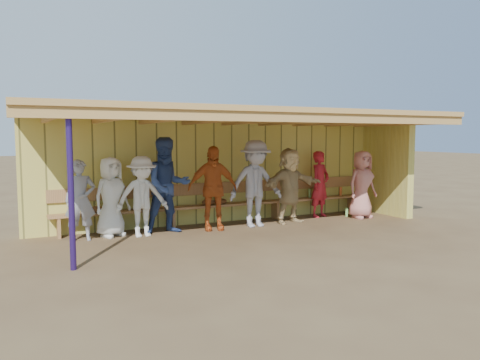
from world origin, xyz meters
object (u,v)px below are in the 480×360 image
at_px(player_b, 111,197).
at_px(player_extra, 142,196).
at_px(player_e, 255,184).
at_px(player_c, 168,185).
at_px(player_d, 212,188).
at_px(player_h, 362,184).
at_px(player_f, 290,185).
at_px(player_g, 320,184).
at_px(player_a, 80,200).
at_px(bench, 225,200).

height_order(player_b, player_extra, player_extra).
bearing_deg(player_e, player_extra, -178.85).
xyz_separation_m(player_c, player_d, (0.95, -0.09, -0.09)).
relative_size(player_d, player_e, 0.94).
bearing_deg(player_c, player_b, 171.55).
height_order(player_h, player_extra, player_h).
distance_m(player_f, player_g, 1.15).
xyz_separation_m(player_b, player_extra, (0.55, -0.26, 0.01)).
bearing_deg(player_d, player_g, 18.16).
relative_size(player_a, player_g, 0.95).
relative_size(player_a, player_e, 0.81).
distance_m(player_c, player_e, 1.95).
distance_m(player_a, player_b, 0.62).
distance_m(player_b, player_d, 2.07).
bearing_deg(player_g, player_e, 171.99).
relative_size(player_a, bench, 0.20).
distance_m(player_c, player_extra, 0.59).
bearing_deg(player_h, bench, 160.44).
height_order(player_b, bench, player_b).
distance_m(player_f, player_extra, 3.40).
relative_size(player_extra, bench, 0.21).
bearing_deg(player_extra, player_a, 172.77).
bearing_deg(player_e, player_h, -0.56).
bearing_deg(player_h, player_e, 172.12).
distance_m(player_e, player_extra, 2.49).
xyz_separation_m(player_c, player_h, (4.77, -0.32, -0.16)).
bearing_deg(player_f, player_d, 169.67).
distance_m(player_f, bench, 1.51).
xyz_separation_m(player_a, player_d, (2.65, -0.12, 0.12)).
relative_size(player_d, bench, 0.23).
bearing_deg(player_a, player_d, -0.40).
relative_size(player_a, player_h, 0.95).
height_order(player_c, bench, player_c).
bearing_deg(player_b, bench, -16.94).
height_order(player_a, player_extra, player_extra).
height_order(player_b, player_g, player_g).
xyz_separation_m(player_f, player_h, (1.92, -0.21, -0.04)).
distance_m(player_c, player_f, 2.85).
relative_size(player_c, player_d, 1.10).
xyz_separation_m(player_c, player_extra, (-0.55, -0.09, -0.18)).
xyz_separation_m(player_c, player_f, (2.85, -0.11, -0.12)).
relative_size(player_a, player_d, 0.87).
xyz_separation_m(player_b, player_c, (1.10, -0.17, 0.19)).
bearing_deg(player_extra, player_e, -2.61).
distance_m(player_d, player_g, 3.00).
xyz_separation_m(player_g, player_extra, (-4.49, -0.33, -0.01)).
bearing_deg(player_d, player_h, 8.46).
bearing_deg(player_a, player_e, -0.89).
xyz_separation_m(player_e, player_h, (2.83, -0.16, -0.13)).
bearing_deg(player_g, player_h, -53.25).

